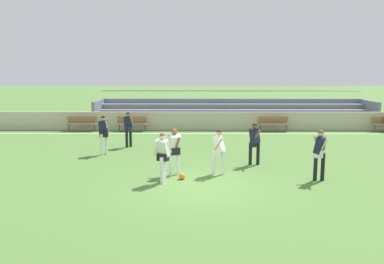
# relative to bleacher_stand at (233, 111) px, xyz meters

# --- Properties ---
(ground_plane) EXTENTS (160.00, 160.00, 0.00)m
(ground_plane) POSITION_rel_bleacher_stand_xyz_m (-2.39, -14.70, -0.91)
(ground_plane) COLOR #517A38
(field_line_sideline) EXTENTS (44.00, 0.12, 0.01)m
(field_line_sideline) POSITION_rel_bleacher_stand_xyz_m (-2.39, -3.84, -0.91)
(field_line_sideline) COLOR white
(field_line_sideline) RESTS_ON ground
(sideline_wall) EXTENTS (48.00, 0.16, 1.12)m
(sideline_wall) POSITION_rel_bleacher_stand_xyz_m (-2.39, -2.36, -0.35)
(sideline_wall) COLOR beige
(sideline_wall) RESTS_ON ground
(bleacher_stand) EXTENTS (18.33, 3.31, 2.23)m
(bleacher_stand) POSITION_rel_bleacher_stand_xyz_m (0.00, 0.00, 0.00)
(bleacher_stand) COLOR #9EA3AD
(bleacher_stand) RESTS_ON ground
(bench_centre_sideline) EXTENTS (1.80, 0.40, 0.90)m
(bench_centre_sideline) POSITION_rel_bleacher_stand_xyz_m (-9.42, -2.89, -0.36)
(bench_centre_sideline) COLOR olive
(bench_centre_sideline) RESTS_ON ground
(bench_near_wall_gap) EXTENTS (1.80, 0.40, 0.90)m
(bench_near_wall_gap) POSITION_rel_bleacher_stand_xyz_m (2.14, -2.89, -0.36)
(bench_near_wall_gap) COLOR olive
(bench_near_wall_gap) RESTS_ON ground
(bench_far_left) EXTENTS (1.80, 0.40, 0.90)m
(bench_far_left) POSITION_rel_bleacher_stand_xyz_m (-6.38, -2.89, -0.36)
(bench_far_left) COLOR olive
(bench_far_left) RESTS_ON ground
(player_white_deep_cover) EXTENTS (0.61, 0.50, 1.67)m
(player_white_deep_cover) POSITION_rel_bleacher_stand_xyz_m (-3.62, -14.12, 0.08)
(player_white_deep_cover) COLOR white
(player_white_deep_cover) RESTS_ON ground
(player_white_on_ball) EXTENTS (0.52, 0.68, 1.66)m
(player_white_on_ball) POSITION_rel_bleacher_stand_xyz_m (-3.29, -13.11, 0.07)
(player_white_on_ball) COLOR white
(player_white_on_ball) RESTS_ON ground
(player_dark_trailing_run) EXTENTS (0.49, 0.68, 1.65)m
(player_dark_trailing_run) POSITION_rel_bleacher_stand_xyz_m (-0.25, -11.57, 0.07)
(player_dark_trailing_run) COLOR black
(player_dark_trailing_run) RESTS_ON ground
(player_dark_overlapping) EXTENTS (0.49, 0.61, 1.72)m
(player_dark_overlapping) POSITION_rel_bleacher_stand_xyz_m (1.60, -13.82, 0.12)
(player_dark_overlapping) COLOR black
(player_dark_overlapping) RESTS_ON ground
(player_dark_pressing_high) EXTENTS (0.44, 0.49, 1.70)m
(player_dark_pressing_high) POSITION_rel_bleacher_stand_xyz_m (-5.76, -7.96, 0.10)
(player_dark_pressing_high) COLOR black
(player_dark_pressing_high) RESTS_ON ground
(player_white_challenging) EXTENTS (0.49, 0.62, 1.62)m
(player_white_challenging) POSITION_rel_bleacher_stand_xyz_m (-1.72, -13.03, 0.05)
(player_white_challenging) COLOR white
(player_white_challenging) RESTS_ON ground
(player_dark_dropping_back) EXTENTS (0.45, 0.49, 1.71)m
(player_dark_dropping_back) POSITION_rel_bleacher_stand_xyz_m (-6.56, -9.68, 0.11)
(player_dark_dropping_back) COLOR white
(player_dark_dropping_back) RESTS_ON ground
(soccer_ball) EXTENTS (0.22, 0.22, 0.22)m
(soccer_ball) POSITION_rel_bleacher_stand_xyz_m (-3.01, -13.73, -0.80)
(soccer_ball) COLOR orange
(soccer_ball) RESTS_ON ground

